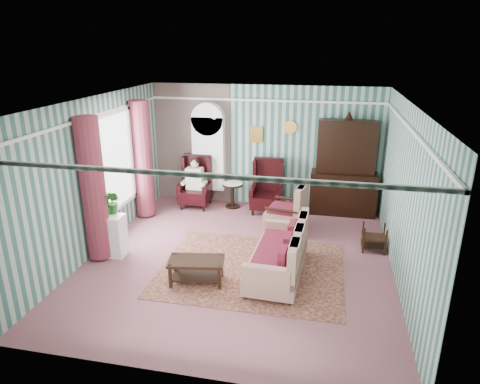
% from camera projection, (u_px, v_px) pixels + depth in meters
% --- Properties ---
extents(floor, '(6.00, 6.00, 0.00)m').
position_uv_depth(floor, '(239.00, 259.00, 7.95)').
color(floor, '#895058').
rests_on(floor, ground).
extents(room_shell, '(5.53, 6.02, 2.91)m').
position_uv_depth(room_shell, '(207.00, 151.00, 7.57)').
color(room_shell, '#38675F').
rests_on(room_shell, ground).
extents(bookcase, '(0.80, 0.28, 2.24)m').
position_uv_depth(bookcase, '(209.00, 159.00, 10.46)').
color(bookcase, silver).
rests_on(bookcase, floor).
extents(dresser_hutch, '(1.50, 0.56, 2.36)m').
position_uv_depth(dresser_hutch, '(345.00, 165.00, 9.71)').
color(dresser_hutch, black).
rests_on(dresser_hutch, floor).
extents(wingback_left, '(0.76, 0.80, 1.25)m').
position_uv_depth(wingback_left, '(195.00, 182.00, 10.31)').
color(wingback_left, black).
rests_on(wingback_left, floor).
extents(wingback_right, '(0.76, 0.80, 1.25)m').
position_uv_depth(wingback_right, '(267.00, 187.00, 9.98)').
color(wingback_right, black).
rests_on(wingback_right, floor).
extents(seated_woman, '(0.44, 0.40, 1.18)m').
position_uv_depth(seated_woman, '(195.00, 184.00, 10.33)').
color(seated_woman, silver).
rests_on(seated_woman, floor).
extents(round_side_table, '(0.50, 0.50, 0.60)m').
position_uv_depth(round_side_table, '(233.00, 195.00, 10.39)').
color(round_side_table, black).
rests_on(round_side_table, floor).
extents(nest_table, '(0.45, 0.38, 0.54)m').
position_uv_depth(nest_table, '(374.00, 237.00, 8.22)').
color(nest_table, black).
rests_on(nest_table, floor).
extents(plant_stand, '(0.55, 0.35, 0.80)m').
position_uv_depth(plant_stand, '(110.00, 235.00, 8.00)').
color(plant_stand, white).
rests_on(plant_stand, floor).
extents(rug, '(3.20, 2.60, 0.01)m').
position_uv_depth(rug, '(252.00, 269.00, 7.61)').
color(rug, '#4E231A').
rests_on(rug, floor).
extents(sofa, '(1.20, 1.96, 0.93)m').
position_uv_depth(sofa, '(277.00, 251.00, 7.27)').
color(sofa, beige).
rests_on(sofa, floor).
extents(floral_armchair, '(1.00, 0.99, 1.08)m').
position_uv_depth(floral_armchair, '(286.00, 207.00, 9.02)').
color(floral_armchair, beige).
rests_on(floral_armchair, floor).
extents(coffee_table, '(0.98, 0.64, 0.42)m').
position_uv_depth(coffee_table, '(197.00, 271.00, 7.13)').
color(coffee_table, black).
rests_on(coffee_table, floor).
extents(potted_plant_a, '(0.51, 0.48, 0.46)m').
position_uv_depth(potted_plant_a, '(101.00, 205.00, 7.73)').
color(potted_plant_a, '#224A17').
rests_on(potted_plant_a, plant_stand).
extents(potted_plant_b, '(0.30, 0.27, 0.44)m').
position_uv_depth(potted_plant_b, '(113.00, 202.00, 7.90)').
color(potted_plant_b, '#1B581C').
rests_on(potted_plant_b, plant_stand).
extents(potted_plant_c, '(0.29, 0.29, 0.39)m').
position_uv_depth(potted_plant_c, '(108.00, 203.00, 7.92)').
color(potted_plant_c, '#1C541A').
rests_on(potted_plant_c, plant_stand).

